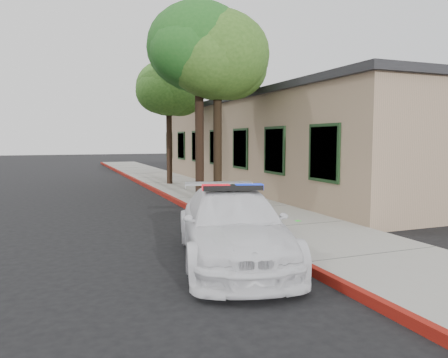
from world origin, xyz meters
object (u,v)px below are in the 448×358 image
clapboard_building (290,144)px  street_tree_near (218,59)px  street_tree_mid (199,52)px  street_tree_far (169,91)px  police_car (232,226)px  fire_hydrant (243,203)px

clapboard_building → street_tree_near: (-5.40, -4.35, 2.94)m
street_tree_near → street_tree_mid: (-0.59, 0.29, 0.25)m
street_tree_near → street_tree_far: street_tree_near is taller
police_car → street_tree_far: street_tree_far is taller
street_tree_mid → street_tree_far: street_tree_mid is taller
police_car → street_tree_near: street_tree_near is taller
fire_hydrant → clapboard_building: bearing=36.4°
fire_hydrant → street_tree_near: size_ratio=0.14×
clapboard_building → street_tree_near: size_ratio=3.17×
fire_hydrant → street_tree_near: 5.77m
street_tree_mid → fire_hydrant: bearing=-90.8°
fire_hydrant → street_tree_far: (0.61, 10.20, 4.07)m
clapboard_building → street_tree_far: size_ratio=3.46×
street_tree_near → street_tree_mid: size_ratio=0.96×
clapboard_building → police_car: (-7.59, -10.97, -1.44)m
police_car → street_tree_mid: size_ratio=0.73×
police_car → fire_hydrant: 3.39m
street_tree_far → clapboard_building: bearing=-22.4°
street_tree_mid → street_tree_far: bearing=84.9°
police_car → street_tree_far: size_ratio=0.84×
police_car → street_tree_mid: bearing=90.8°
fire_hydrant → police_car: bearing=-133.6°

